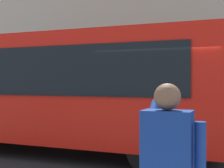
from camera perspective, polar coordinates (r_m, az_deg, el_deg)
ground_plane at (r=7.70m, az=9.56°, el=-13.55°), size 60.00×60.00×0.00m
red_bus at (r=8.73m, az=-10.65°, el=-0.74°), size 9.05×2.54×3.08m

